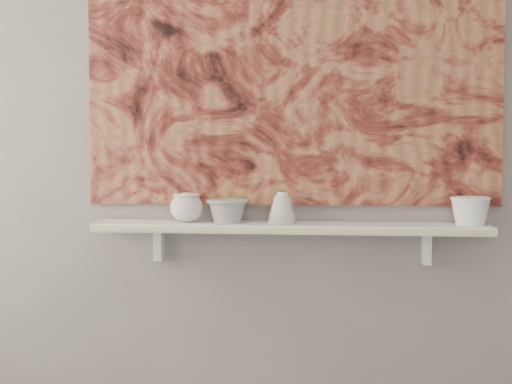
# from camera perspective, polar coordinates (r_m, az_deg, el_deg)

# --- Properties ---
(wall_back) EXTENTS (3.60, 0.00, 3.60)m
(wall_back) POSITION_cam_1_polar(r_m,az_deg,el_deg) (2.63, 2.83, 6.86)
(wall_back) COLOR slate
(wall_back) RESTS_ON floor
(shelf) EXTENTS (1.40, 0.18, 0.03)m
(shelf) POSITION_cam_1_polar(r_m,az_deg,el_deg) (2.54, 2.69, -2.85)
(shelf) COLOR white
(shelf) RESTS_ON wall_back
(shelf_stripe) EXTENTS (1.40, 0.01, 0.02)m
(shelf_stripe) POSITION_cam_1_polar(r_m,az_deg,el_deg) (2.45, 2.58, -3.09)
(shelf_stripe) COLOR beige
(shelf_stripe) RESTS_ON shelf
(bracket_left) EXTENTS (0.03, 0.06, 0.12)m
(bracket_left) POSITION_cam_1_polar(r_m,az_deg,el_deg) (2.68, -7.77, -4.15)
(bracket_left) COLOR white
(bracket_left) RESTS_ON wall_back
(bracket_right) EXTENTS (0.03, 0.06, 0.12)m
(bracket_right) POSITION_cam_1_polar(r_m,az_deg,el_deg) (2.64, 13.48, -4.35)
(bracket_right) COLOR white
(bracket_right) RESTS_ON wall_back
(painting) EXTENTS (1.50, 0.02, 1.10)m
(painting) POSITION_cam_1_polar(r_m,az_deg,el_deg) (2.63, 2.82, 11.01)
(painting) COLOR maroon
(painting) RESTS_ON wall_back
(house_motif) EXTENTS (0.09, 0.00, 0.08)m
(house_motif) POSITION_cam_1_polar(r_m,az_deg,el_deg) (2.61, 12.72, 4.20)
(house_motif) COLOR black
(house_motif) RESTS_ON painting
(bowl_grey) EXTENTS (0.17, 0.17, 0.09)m
(bowl_grey) POSITION_cam_1_polar(r_m,az_deg,el_deg) (2.56, -2.29, -1.49)
(bowl_grey) COLOR gray
(bowl_grey) RESTS_ON shelf
(cup_cream) EXTENTS (0.15, 0.15, 0.11)m
(cup_cream) POSITION_cam_1_polar(r_m,az_deg,el_deg) (2.58, -5.57, -1.23)
(cup_cream) COLOR silver
(cup_cream) RESTS_ON shelf
(bell_vessel) EXTENTS (0.13, 0.13, 0.11)m
(bell_vessel) POSITION_cam_1_polar(r_m,az_deg,el_deg) (2.54, 2.10, -1.23)
(bell_vessel) COLOR beige
(bell_vessel) RESTS_ON shelf
(bowl_white) EXTENTS (0.15, 0.15, 0.10)m
(bowl_white) POSITION_cam_1_polar(r_m,az_deg,el_deg) (2.58, 16.78, -1.45)
(bowl_white) COLOR white
(bowl_white) RESTS_ON shelf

